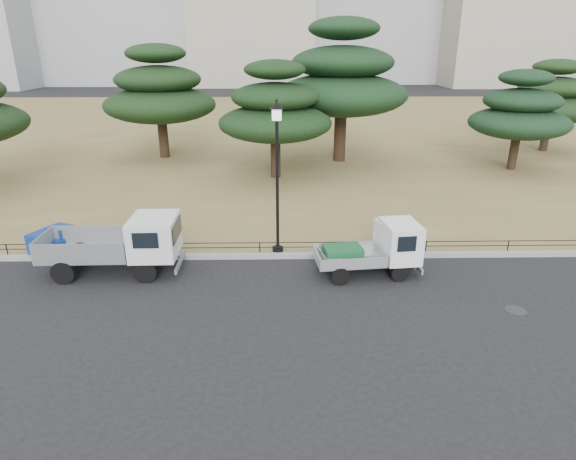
{
  "coord_description": "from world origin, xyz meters",
  "views": [
    {
      "loc": [
        -0.29,
        -13.14,
        7.13
      ],
      "look_at": [
        0.0,
        2.0,
        1.3
      ],
      "focal_mm": 30.0,
      "sensor_mm": 36.0,
      "label": 1
    }
  ],
  "objects_px": {
    "tarp_pile": "(56,242)",
    "street_lamp": "(277,154)",
    "truck_large": "(119,242)",
    "truck_kei_front": "(375,249)",
    "truck_kei_rear": "(373,248)"
  },
  "relations": [
    {
      "from": "truck_kei_front",
      "to": "tarp_pile",
      "type": "distance_m",
      "value": 11.24
    },
    {
      "from": "truck_kei_front",
      "to": "tarp_pile",
      "type": "relative_size",
      "value": 1.78
    },
    {
      "from": "truck_kei_front",
      "to": "truck_large",
      "type": "bearing_deg",
      "value": 171.96
    },
    {
      "from": "truck_kei_front",
      "to": "truck_kei_rear",
      "type": "bearing_deg",
      "value": 88.65
    },
    {
      "from": "truck_large",
      "to": "truck_kei_front",
      "type": "height_order",
      "value": "truck_large"
    },
    {
      "from": "truck_kei_rear",
      "to": "tarp_pile",
      "type": "bearing_deg",
      "value": 162.45
    },
    {
      "from": "tarp_pile",
      "to": "street_lamp",
      "type": "bearing_deg",
      "value": 0.19
    },
    {
      "from": "tarp_pile",
      "to": "truck_large",
      "type": "bearing_deg",
      "value": -25.77
    },
    {
      "from": "truck_large",
      "to": "truck_kei_rear",
      "type": "distance_m",
      "value": 8.4
    },
    {
      "from": "truck_large",
      "to": "street_lamp",
      "type": "relative_size",
      "value": 0.84
    },
    {
      "from": "truck_kei_front",
      "to": "street_lamp",
      "type": "distance_m",
      "value": 4.58
    },
    {
      "from": "street_lamp",
      "to": "tarp_pile",
      "type": "height_order",
      "value": "street_lamp"
    },
    {
      "from": "truck_kei_front",
      "to": "truck_kei_rear",
      "type": "relative_size",
      "value": 1.06
    },
    {
      "from": "truck_large",
      "to": "truck_kei_front",
      "type": "relative_size",
      "value": 1.28
    },
    {
      "from": "street_lamp",
      "to": "tarp_pile",
      "type": "distance_m",
      "value": 8.51
    }
  ]
}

